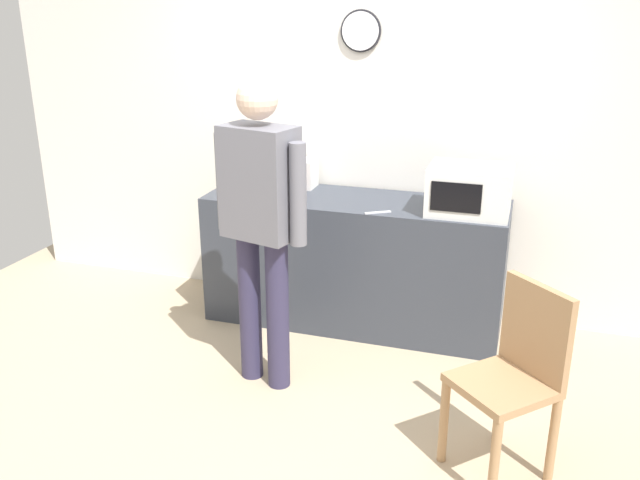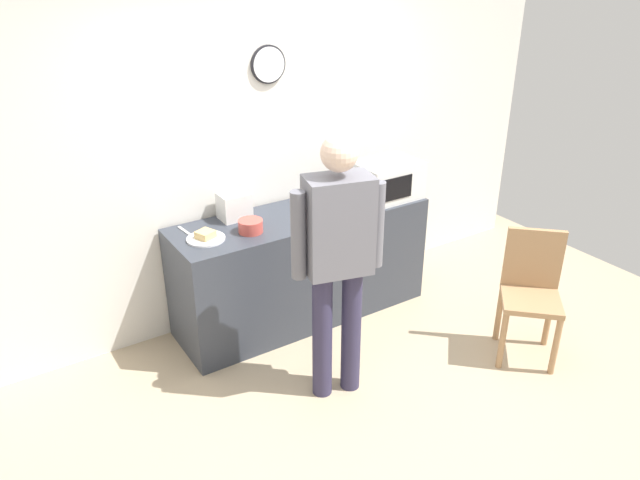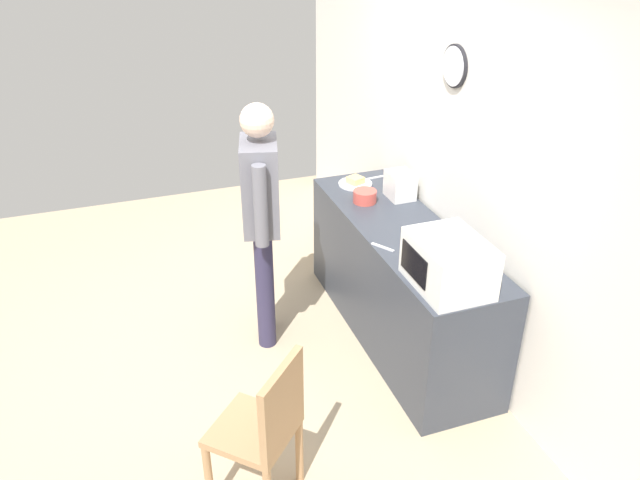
{
  "view_description": "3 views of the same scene",
  "coord_description": "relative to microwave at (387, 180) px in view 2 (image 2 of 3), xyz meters",
  "views": [
    {
      "loc": [
        1.17,
        -2.97,
        2.15
      ],
      "look_at": [
        -0.01,
        0.75,
        0.76
      ],
      "focal_mm": 37.73,
      "sensor_mm": 36.0,
      "label": 1
    },
    {
      "loc": [
        -2.1,
        -2.42,
        2.72
      ],
      "look_at": [
        -0.01,
        0.81,
        0.86
      ],
      "focal_mm": 34.2,
      "sensor_mm": 36.0,
      "label": 2
    },
    {
      "loc": [
        3.51,
        -0.6,
        2.9
      ],
      "look_at": [
        -0.19,
        0.71,
        0.75
      ],
      "focal_mm": 35.23,
      "sensor_mm": 36.0,
      "label": 3
    }
  ],
  "objects": [
    {
      "name": "ground_plane",
      "position": [
        -0.83,
        -1.13,
        -1.05
      ],
      "size": [
        6.0,
        6.0,
        0.0
      ],
      "primitive_type": "plane",
      "color": "tan"
    },
    {
      "name": "microwave",
      "position": [
        0.0,
        0.0,
        0.0
      ],
      "size": [
        0.5,
        0.39,
        0.3
      ],
      "color": "silver",
      "rests_on": "kitchen_counter"
    },
    {
      "name": "kitchen_counter",
      "position": [
        -0.75,
        0.09,
        -0.6
      ],
      "size": [
        2.02,
        0.62,
        0.9
      ],
      "primitive_type": "cube",
      "color": "#333842",
      "rests_on": "ground_plane"
    },
    {
      "name": "person_standing",
      "position": [
        -1.05,
        -0.84,
        0.0
      ],
      "size": [
        0.57,
        0.33,
        1.78
      ],
      "color": "#2F2B48",
      "rests_on": "ground_plane"
    },
    {
      "name": "fork_utensil",
      "position": [
        -0.54,
        -0.16,
        -0.15
      ],
      "size": [
        0.15,
        0.11,
        0.01
      ],
      "primitive_type": "cube",
      "rotation": [
        0.0,
        0.0,
        0.57
      ],
      "color": "silver",
      "rests_on": "kitchen_counter"
    },
    {
      "name": "wooden_chair",
      "position": [
        0.37,
        -1.21,
        -0.52
      ],
      "size": [
        0.57,
        0.57,
        0.94
      ],
      "color": "#A87F56",
      "rests_on": "ground_plane"
    },
    {
      "name": "back_wall",
      "position": [
        -0.83,
        0.47,
        0.26
      ],
      "size": [
        5.4,
        0.13,
        2.6
      ],
      "color": "silver",
      "rests_on": "ground_plane"
    },
    {
      "name": "toaster",
      "position": [
        -1.21,
        0.28,
        -0.05
      ],
      "size": [
        0.22,
        0.18,
        0.2
      ],
      "primitive_type": "cube",
      "color": "silver",
      "rests_on": "kitchen_counter"
    },
    {
      "name": "sandwich_plate",
      "position": [
        -1.54,
        0.05,
        -0.13
      ],
      "size": [
        0.27,
        0.27,
        0.07
      ],
      "color": "white",
      "rests_on": "kitchen_counter"
    },
    {
      "name": "salad_bowl",
      "position": [
        -1.22,
        -0.0,
        -0.1
      ],
      "size": [
        0.18,
        0.18,
        0.09
      ],
      "primitive_type": "cylinder",
      "color": "#C64C42",
      "rests_on": "kitchen_counter"
    },
    {
      "name": "spoon_utensil",
      "position": [
        -1.61,
        0.27,
        -0.15
      ],
      "size": [
        0.04,
        0.17,
        0.01
      ],
      "primitive_type": "cube",
      "rotation": [
        0.0,
        0.0,
        1.67
      ],
      "color": "silver",
      "rests_on": "kitchen_counter"
    }
  ]
}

